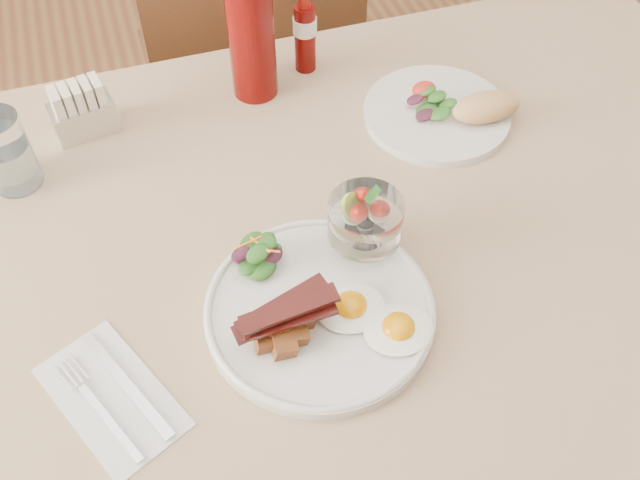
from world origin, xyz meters
TOP-DOWN VIEW (x-y plane):
  - table at (0.00, 0.00)m, footprint 1.33×0.88m
  - chair_far at (0.00, 0.66)m, footprint 0.42×0.42m
  - main_plate at (-0.10, -0.12)m, footprint 0.28×0.28m
  - fried_eggs at (-0.04, -0.16)m, footprint 0.14×0.13m
  - bacon_potato_pile at (-0.15, -0.15)m, footprint 0.13×0.07m
  - side_salad at (-0.15, -0.04)m, footprint 0.07×0.07m
  - fruit_cup at (-0.01, -0.05)m, footprint 0.09×0.09m
  - second_plate at (0.20, 0.16)m, footprint 0.23×0.22m
  - ketchup_bottle at (-0.06, 0.32)m, footprint 0.07×0.07m
  - hot_sauce_bottle at (0.03, 0.35)m, footprint 0.05×0.05m
  - sugar_caddy at (-0.33, 0.30)m, footprint 0.10×0.07m
  - water_glass at (-0.43, 0.22)m, footprint 0.07×0.07m
  - napkin_cutlery at (-0.35, -0.15)m, footprint 0.17×0.21m

SIDE VIEW (x-z plane):
  - chair_far at x=0.00m, z-range 0.06..0.99m
  - table at x=0.00m, z-range 0.29..1.04m
  - napkin_cutlery at x=-0.35m, z-range 0.75..0.76m
  - main_plate at x=-0.10m, z-range 0.75..0.77m
  - second_plate at x=0.20m, z-range 0.74..0.80m
  - fried_eggs at x=-0.04m, z-range 0.76..0.79m
  - side_salad at x=-0.15m, z-range 0.77..0.80m
  - sugar_caddy at x=-0.33m, z-range 0.75..0.83m
  - bacon_potato_pile at x=-0.15m, z-range 0.77..0.82m
  - water_glass at x=-0.43m, z-range 0.74..0.86m
  - hot_sauce_bottle at x=0.03m, z-range 0.75..0.88m
  - fruit_cup at x=-0.01m, z-range 0.77..0.87m
  - ketchup_bottle at x=-0.06m, z-range 0.75..0.96m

